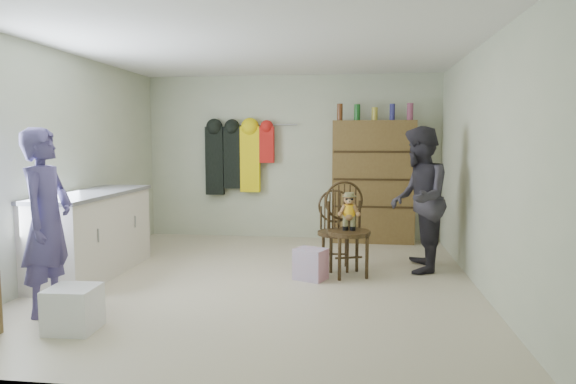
# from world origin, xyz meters

# --- Properties ---
(ground_plane) EXTENTS (5.00, 5.00, 0.00)m
(ground_plane) POSITION_xyz_m (0.00, 0.00, 0.00)
(ground_plane) COLOR beige
(ground_plane) RESTS_ON ground
(room_walls) EXTENTS (5.00, 5.00, 5.00)m
(room_walls) POSITION_xyz_m (0.00, 0.53, 1.58)
(room_walls) COLOR beige
(room_walls) RESTS_ON ground
(counter) EXTENTS (0.64, 1.86, 0.94)m
(counter) POSITION_xyz_m (-1.95, 0.00, 0.47)
(counter) COLOR silver
(counter) RESTS_ON ground
(plastic_tub) EXTENTS (0.39, 0.37, 0.35)m
(plastic_tub) POSITION_xyz_m (-1.25, -1.64, 0.18)
(plastic_tub) COLOR white
(plastic_tub) RESTS_ON ground
(chair_front) EXTENTS (0.60, 0.60, 1.06)m
(chair_front) POSITION_xyz_m (0.91, 0.35, 0.61)
(chair_front) COLOR #392814
(chair_front) RESTS_ON ground
(chair_far) EXTENTS (0.44, 0.44, 0.93)m
(chair_far) POSITION_xyz_m (0.75, 0.63, 0.50)
(chair_far) COLOR #392814
(chair_far) RESTS_ON ground
(striped_bag) EXTENTS (0.40, 0.36, 0.34)m
(striped_bag) POSITION_xyz_m (0.51, 0.11, 0.17)
(striped_bag) COLOR #E57284
(striped_bag) RESTS_ON ground
(person_left) EXTENTS (0.43, 0.62, 1.63)m
(person_left) POSITION_xyz_m (-1.68, -1.26, 0.81)
(person_left) COLOR #4A4279
(person_left) RESTS_ON ground
(person_right) EXTENTS (0.72, 0.88, 1.68)m
(person_right) POSITION_xyz_m (1.71, 0.64, 0.84)
(person_right) COLOR #2D2B33
(person_right) RESTS_ON ground
(dresser) EXTENTS (1.20, 0.39, 2.04)m
(dresser) POSITION_xyz_m (1.25, 2.30, 0.91)
(dresser) COLOR brown
(dresser) RESTS_ON ground
(coat_rack) EXTENTS (1.42, 0.12, 1.09)m
(coat_rack) POSITION_xyz_m (-0.83, 2.38, 1.25)
(coat_rack) COLOR #99999E
(coat_rack) RESTS_ON ground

